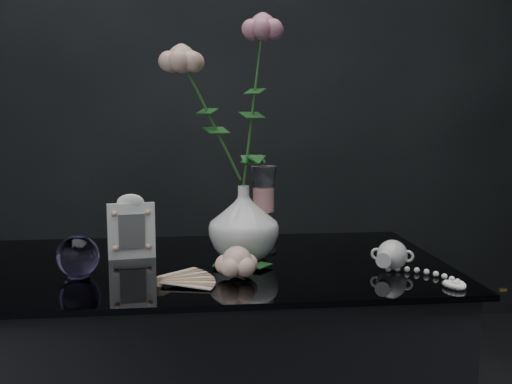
{
  "coord_description": "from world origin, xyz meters",
  "views": [
    {
      "loc": [
        -0.03,
        -1.23,
        1.09
      ],
      "look_at": [
        0.11,
        0.01,
        0.92
      ],
      "focal_mm": 42.0,
      "sensor_mm": 36.0,
      "label": 1
    }
  ],
  "objects": [
    {
      "name": "loose_rose",
      "position": [
        0.06,
        -0.07,
        0.79
      ],
      "size": [
        0.2,
        0.23,
        0.06
      ],
      "primitive_type": null,
      "rotation": [
        0.0,
        0.0,
        0.34
      ],
      "color": "#FFBEA4",
      "rests_on": "table"
    },
    {
      "name": "vase",
      "position": [
        0.09,
        0.08,
        0.84
      ],
      "size": [
        0.18,
        0.18,
        0.16
      ],
      "primitive_type": "imported",
      "rotation": [
        0.0,
        0.0,
        0.15
      ],
      "color": "white",
      "rests_on": "table"
    },
    {
      "name": "wine_glass",
      "position": [
        0.14,
        0.14,
        0.86
      ],
      "size": [
        0.08,
        0.08,
        0.2
      ],
      "primitive_type": null,
      "rotation": [
        0.0,
        0.0,
        -0.29
      ],
      "color": "white",
      "rests_on": "table"
    },
    {
      "name": "pearl_jar",
      "position": [
        0.39,
        -0.04,
        0.79
      ],
      "size": [
        0.3,
        0.3,
        0.07
      ],
      "primitive_type": null,
      "rotation": [
        0.0,
        0.0,
        -0.44
      ],
      "color": "silver",
      "rests_on": "table"
    },
    {
      "name": "paperweight",
      "position": [
        -0.25,
        -0.03,
        0.8
      ],
      "size": [
        0.09,
        0.09,
        0.08
      ],
      "primitive_type": null,
      "rotation": [
        0.0,
        0.0,
        0.02
      ],
      "color": "#8E77C2",
      "rests_on": "table"
    },
    {
      "name": "picture_frame",
      "position": [
        -0.16,
        0.11,
        0.84
      ],
      "size": [
        0.12,
        0.1,
        0.15
      ],
      "primitive_type": null,
      "rotation": [
        0.0,
        0.0,
        0.16
      ],
      "color": "white",
      "rests_on": "table"
    },
    {
      "name": "roses",
      "position": [
        0.06,
        0.08,
        1.12
      ],
      "size": [
        0.25,
        0.12,
        0.42
      ],
      "color": "#E5AB95",
      "rests_on": "vase"
    },
    {
      "name": "paper_fan",
      "position": [
        -0.09,
        -0.11,
        0.77
      ],
      "size": [
        0.22,
        0.17,
        0.02
      ],
      "primitive_type": null,
      "rotation": [
        0.0,
        0.0,
        0.04
      ],
      "color": "beige",
      "rests_on": "table"
    }
  ]
}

